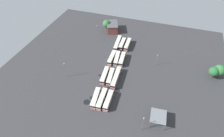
{
  "coord_description": "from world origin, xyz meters",
  "views": [
    {
      "loc": [
        -80.33,
        -25.71,
        76.46
      ],
      "look_at": [
        -1.08,
        0.73,
        1.51
      ],
      "focal_mm": 30.96,
      "sensor_mm": 36.0,
      "label": 1
    }
  ],
  "objects_px": {
    "bus_row3_slot1": "(122,44)",
    "bus_row3_slot0": "(128,44)",
    "bus_row0_slot1": "(102,99)",
    "bus_row0_slot2": "(96,98)",
    "bus_row1_slot0": "(116,77)",
    "bus_row2_slot0": "(122,59)",
    "bus_row3_slot2": "(118,43)",
    "bus_row2_slot2": "(112,58)",
    "tree_west_edge": "(220,70)",
    "maintenance_shelter": "(158,116)",
    "bus_row1_slot2": "(105,75)",
    "lamp_post_mid_lot": "(143,124)",
    "tree_south_edge": "(107,24)",
    "depot_building": "(112,27)",
    "lamp_post_far_corner": "(157,60)",
    "bus_row0_slot0": "(108,100)",
    "lamp_post_by_building": "(97,30)",
    "tree_northwest": "(214,72)",
    "lamp_post_near_entrance": "(65,70)",
    "bus_row1_slot1": "(110,77)",
    "bus_row2_slot1": "(117,58)"
  },
  "relations": [
    {
      "from": "bus_row1_slot2",
      "to": "depot_building",
      "type": "relative_size",
      "value": 0.88
    },
    {
      "from": "bus_row3_slot0",
      "to": "lamp_post_far_corner",
      "type": "height_order",
      "value": "lamp_post_far_corner"
    },
    {
      "from": "bus_row2_slot0",
      "to": "bus_row0_slot1",
      "type": "bearing_deg",
      "value": 178.51
    },
    {
      "from": "depot_building",
      "to": "tree_west_edge",
      "type": "xyz_separation_m",
      "value": [
        -28.89,
        -71.82,
        2.02
      ]
    },
    {
      "from": "depot_building",
      "to": "lamp_post_far_corner",
      "type": "relative_size",
      "value": 1.92
    },
    {
      "from": "maintenance_shelter",
      "to": "bus_row3_slot0",
      "type": "bearing_deg",
      "value": 28.05
    },
    {
      "from": "bus_row2_slot0",
      "to": "bus_row3_slot2",
      "type": "height_order",
      "value": "same"
    },
    {
      "from": "lamp_post_far_corner",
      "to": "lamp_post_mid_lot",
      "type": "distance_m",
      "value": 45.64
    },
    {
      "from": "depot_building",
      "to": "lamp_post_far_corner",
      "type": "distance_m",
      "value": 47.81
    },
    {
      "from": "lamp_post_far_corner",
      "to": "lamp_post_near_entrance",
      "type": "relative_size",
      "value": 0.77
    },
    {
      "from": "bus_row0_slot2",
      "to": "lamp_post_near_entrance",
      "type": "bearing_deg",
      "value": 64.25
    },
    {
      "from": "lamp_post_mid_lot",
      "to": "tree_south_edge",
      "type": "distance_m",
      "value": 86.2
    },
    {
      "from": "bus_row1_slot2",
      "to": "bus_row3_slot1",
      "type": "height_order",
      "value": "same"
    },
    {
      "from": "bus_row0_slot0",
      "to": "bus_row2_slot0",
      "type": "bearing_deg",
      "value": 4.41
    },
    {
      "from": "bus_row0_slot2",
      "to": "bus_row1_slot0",
      "type": "relative_size",
      "value": 0.77
    },
    {
      "from": "bus_row2_slot0",
      "to": "tree_west_edge",
      "type": "relative_size",
      "value": 1.45
    },
    {
      "from": "maintenance_shelter",
      "to": "tree_northwest",
      "type": "relative_size",
      "value": 1.12
    },
    {
      "from": "bus_row1_slot2",
      "to": "tree_south_edge",
      "type": "height_order",
      "value": "tree_south_edge"
    },
    {
      "from": "bus_row3_slot0",
      "to": "tree_west_edge",
      "type": "distance_m",
      "value": 56.79
    },
    {
      "from": "bus_row2_slot0",
      "to": "lamp_post_mid_lot",
      "type": "bearing_deg",
      "value": -153.38
    },
    {
      "from": "bus_row0_slot2",
      "to": "lamp_post_by_building",
      "type": "distance_m",
      "value": 60.36
    },
    {
      "from": "bus_row2_slot2",
      "to": "maintenance_shelter",
      "type": "bearing_deg",
      "value": -136.69
    },
    {
      "from": "bus_row0_slot0",
      "to": "maintenance_shelter",
      "type": "xyz_separation_m",
      "value": [
        -3.15,
        -24.43,
        2.29
      ]
    },
    {
      "from": "tree_northwest",
      "to": "bus_row1_slot0",
      "type": "bearing_deg",
      "value": 110.13
    },
    {
      "from": "bus_row3_slot1",
      "to": "bus_row3_slot0",
      "type": "bearing_deg",
      "value": -80.55
    },
    {
      "from": "bus_row0_slot0",
      "to": "lamp_post_near_entrance",
      "type": "bearing_deg",
      "value": 70.55
    },
    {
      "from": "lamp_post_near_entrance",
      "to": "tree_south_edge",
      "type": "distance_m",
      "value": 55.4
    },
    {
      "from": "bus_row2_slot2",
      "to": "tree_west_edge",
      "type": "height_order",
      "value": "tree_west_edge"
    },
    {
      "from": "bus_row0_slot1",
      "to": "bus_row0_slot2",
      "type": "xyz_separation_m",
      "value": [
        -0.43,
        3.13,
        -0.0
      ]
    },
    {
      "from": "bus_row0_slot0",
      "to": "bus_row2_slot2",
      "type": "relative_size",
      "value": 0.93
    },
    {
      "from": "bus_row0_slot0",
      "to": "bus_row2_slot2",
      "type": "height_order",
      "value": "same"
    },
    {
      "from": "bus_row0_slot2",
      "to": "bus_row1_slot0",
      "type": "distance_m",
      "value": 17.78
    },
    {
      "from": "bus_row1_slot0",
      "to": "lamp_post_near_entrance",
      "type": "xyz_separation_m",
      "value": [
        -6.34,
        27.31,
        3.43
      ]
    },
    {
      "from": "bus_row0_slot2",
      "to": "maintenance_shelter",
      "type": "relative_size",
      "value": 1.45
    },
    {
      "from": "lamp_post_far_corner",
      "to": "bus_row2_slot2",
      "type": "bearing_deg",
      "value": 98.4
    },
    {
      "from": "bus_row2_slot2",
      "to": "lamp_post_by_building",
      "type": "height_order",
      "value": "lamp_post_by_building"
    },
    {
      "from": "bus_row0_slot0",
      "to": "tree_south_edge",
      "type": "xyz_separation_m",
      "value": [
        65.32,
        24.27,
        3.37
      ]
    },
    {
      "from": "bus_row2_slot1",
      "to": "tree_northwest",
      "type": "distance_m",
      "value": 54.9
    },
    {
      "from": "bus_row2_slot2",
      "to": "tree_west_edge",
      "type": "bearing_deg",
      "value": -85.78
    },
    {
      "from": "bus_row1_slot0",
      "to": "tree_west_edge",
      "type": "xyz_separation_m",
      "value": [
        20.31,
        -53.16,
        3.25
      ]
    },
    {
      "from": "bus_row1_slot0",
      "to": "bus_row0_slot1",
      "type": "bearing_deg",
      "value": 172.67
    },
    {
      "from": "bus_row0_slot2",
      "to": "bus_row1_slot0",
      "type": "bearing_deg",
      "value": -17.22
    },
    {
      "from": "bus_row2_slot0",
      "to": "tree_south_edge",
      "type": "xyz_separation_m",
      "value": [
        32.49,
        21.74,
        3.37
      ]
    },
    {
      "from": "bus_row1_slot0",
      "to": "bus_row2_slot0",
      "type": "xyz_separation_m",
      "value": [
        16.4,
        1.27,
        -0.0
      ]
    },
    {
      "from": "lamp_post_far_corner",
      "to": "tree_northwest",
      "type": "bearing_deg",
      "value": -92.47
    },
    {
      "from": "lamp_post_far_corner",
      "to": "depot_building",
      "type": "bearing_deg",
      "value": 51.99
    },
    {
      "from": "bus_row1_slot1",
      "to": "lamp_post_near_entrance",
      "type": "distance_m",
      "value": 25.16
    },
    {
      "from": "bus_row3_slot2",
      "to": "lamp_post_mid_lot",
      "type": "height_order",
      "value": "lamp_post_mid_lot"
    },
    {
      "from": "bus_row2_slot1",
      "to": "bus_row2_slot2",
      "type": "relative_size",
      "value": 0.97
    },
    {
      "from": "tree_west_edge",
      "to": "tree_south_edge",
      "type": "distance_m",
      "value": 81.36
    }
  ]
}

